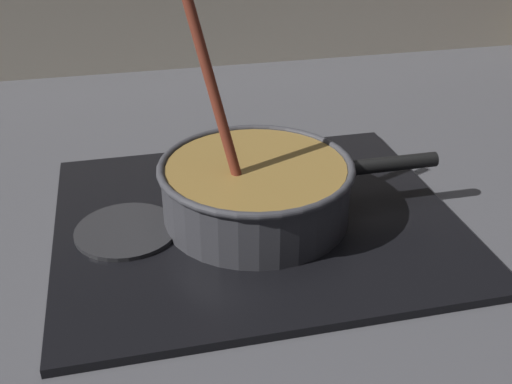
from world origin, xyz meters
name	(u,v)px	position (x,y,z in m)	size (l,w,h in m)	color
ground	(245,258)	(0.00, 0.00, -0.02)	(2.40, 1.60, 0.04)	#4C4C51
hob_plate	(256,220)	(0.03, 0.05, 0.01)	(0.56, 0.48, 0.01)	black
burner_ring	(256,214)	(0.03, 0.05, 0.02)	(0.20, 0.20, 0.01)	#592D0C
spare_burner	(126,230)	(-0.15, 0.05, 0.01)	(0.14, 0.14, 0.01)	#262628
cooking_pan	(257,188)	(0.03, 0.05, 0.06)	(0.41, 0.27, 0.34)	#38383D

